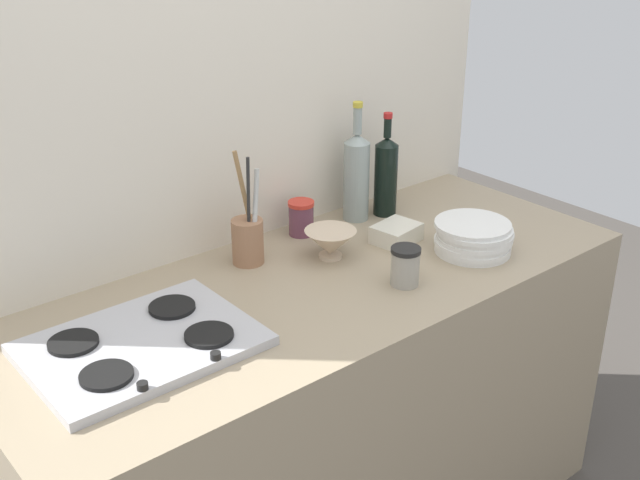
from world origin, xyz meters
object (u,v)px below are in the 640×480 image
Objects in this scene: butter_dish at (396,233)px; condiment_jar_front at (301,218)px; wine_bottle_mid_left at (356,175)px; condiment_jar_rear at (405,266)px; plate_stack at (473,237)px; stovetop_hob at (142,345)px; mixing_bowl at (330,243)px; utensil_crock at (248,238)px; wine_bottle_leftmost at (386,175)px.

condiment_jar_front is at bearing 129.53° from butter_dish.
wine_bottle_mid_left is 0.47m from condiment_jar_rear.
condiment_jar_front reaches higher than plate_stack.
butter_dish is at bearing 121.97° from plate_stack.
stovetop_hob is 0.65m from mixing_bowl.
wine_bottle_mid_left is 2.85× the size of butter_dish.
plate_stack is at bearing -53.80° from condiment_jar_front.
stovetop_hob is 4.79× the size of condiment_jar_rear.
condiment_jar_rear is at bearing -12.57° from stovetop_hob.
mixing_bowl is 0.25m from condiment_jar_rear.
plate_stack is (0.98, -0.14, 0.03)m from stovetop_hob.
plate_stack is 2.12× the size of condiment_jar_front.
wine_bottle_mid_left is 0.45m from utensil_crock.
plate_stack is 0.51m from condiment_jar_front.
utensil_crock is at bearing 158.44° from butter_dish.
utensil_crock is 3.06× the size of condiment_jar_front.
mixing_bowl is at bearing 100.47° from condiment_jar_rear.
condiment_jar_front and condiment_jar_rear have the same top height.
wine_bottle_leftmost is 0.32m from condiment_jar_front.
utensil_crock reaches higher than mixing_bowl.
wine_bottle_leftmost is 0.49m from condiment_jar_rear.
butter_dish is (0.86, 0.05, 0.01)m from stovetop_hob.
wine_bottle_mid_left is 0.31m from mixing_bowl.
wine_bottle_mid_left is at bearing 16.34° from stovetop_hob.
wine_bottle_mid_left reaches higher than wine_bottle_leftmost.
wine_bottle_mid_left is at bearing 33.94° from mixing_bowl.
mixing_bowl is at bearing -158.49° from wine_bottle_leftmost.
condiment_jar_front is at bearing 171.76° from wine_bottle_leftmost.
utensil_crock is (-0.53, 0.36, 0.03)m from plate_stack.
stovetop_hob is 4.78× the size of condiment_jar_front.
mixing_bowl is 0.23m from utensil_crock.
wine_bottle_mid_left is at bearing 83.00° from butter_dish.
mixing_bowl is at bearing 145.51° from plate_stack.
butter_dish is at bearing 50.06° from condiment_jar_rear.
wine_bottle_leftmost is at bearing 1.35° from utensil_crock.
wine_bottle_leftmost is 0.54m from utensil_crock.
plate_stack is at bearing -34.49° from mixing_bowl.
stovetop_hob is 0.99m from plate_stack.
wine_bottle_mid_left is (-0.09, 0.40, 0.10)m from plate_stack.
wine_bottle_mid_left is at bearing 163.15° from wine_bottle_leftmost.
wine_bottle_mid_left reaches higher than condiment_jar_front.
condiment_jar_rear is at bearing -127.71° from wine_bottle_leftmost.
wine_bottle_leftmost is at bearing 89.37° from plate_stack.
wine_bottle_mid_left reaches higher than plate_stack.
condiment_jar_front is (-0.31, 0.04, -0.08)m from wine_bottle_leftmost.
condiment_jar_rear reaches higher than plate_stack.
mixing_bowl is (-0.34, 0.23, 0.00)m from plate_stack.
stovetop_hob is 0.73m from condiment_jar_front.
condiment_jar_front is at bearing 13.73° from utensil_crock.
wine_bottle_mid_left is 2.55× the size of mixing_bowl.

